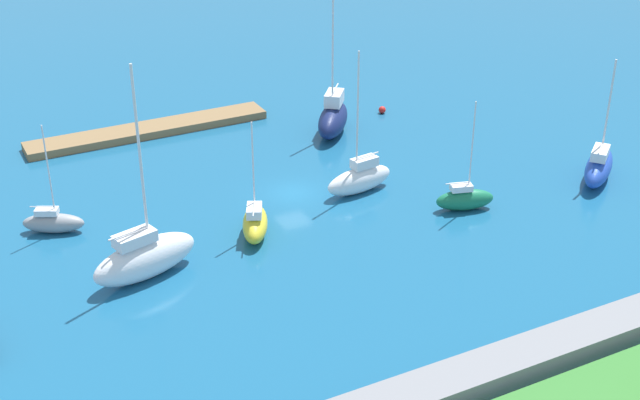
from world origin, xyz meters
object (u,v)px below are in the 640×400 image
at_px(mooring_buoy_red, 382,110).
at_px(pier_dock, 149,130).
at_px(sailboat_white_near_pier, 360,178).
at_px(sailboat_white_off_beacon, 145,257).
at_px(sailboat_yellow_by_breakwater, 255,223).
at_px(sailboat_green_center_basin, 465,199).
at_px(sailboat_blue_east_end, 599,166).
at_px(sailboat_gray_far_south, 53,222).
at_px(sailboat_navy_inner_mooring, 333,118).

bearing_deg(mooring_buoy_red, pier_dock, -14.08).
bearing_deg(mooring_buoy_red, sailboat_white_near_pier, 53.09).
xyz_separation_m(sailboat_white_off_beacon, sailboat_yellow_by_breakwater, (-8.77, -1.85, -0.48)).
distance_m(sailboat_green_center_basin, sailboat_yellow_by_breakwater, 16.35).
bearing_deg(sailboat_yellow_by_breakwater, sailboat_blue_east_end, -72.66).
distance_m(pier_dock, sailboat_white_near_pier, 22.61).
height_order(pier_dock, sailboat_blue_east_end, sailboat_blue_east_end).
relative_size(sailboat_gray_far_south, sailboat_green_center_basin, 0.96).
height_order(sailboat_white_off_beacon, mooring_buoy_red, sailboat_white_off_beacon).
height_order(sailboat_white_off_beacon, sailboat_white_near_pier, sailboat_white_off_beacon).
relative_size(sailboat_navy_inner_mooring, mooring_buoy_red, 18.07).
bearing_deg(sailboat_blue_east_end, sailboat_white_near_pier, 120.96).
height_order(sailboat_white_off_beacon, sailboat_green_center_basin, sailboat_white_off_beacon).
relative_size(sailboat_green_center_basin, sailboat_white_near_pier, 0.75).
bearing_deg(sailboat_white_near_pier, sailboat_green_center_basin, 124.03).
height_order(pier_dock, sailboat_yellow_by_breakwater, sailboat_yellow_by_breakwater).
relative_size(sailboat_white_off_beacon, sailboat_yellow_by_breakwater, 1.68).
relative_size(sailboat_navy_inner_mooring, sailboat_blue_east_end, 1.24).
bearing_deg(mooring_buoy_red, sailboat_gray_far_south, 15.78).
xyz_separation_m(pier_dock, sailboat_navy_inner_mooring, (-15.19, 7.76, 1.18)).
xyz_separation_m(sailboat_navy_inner_mooring, sailboat_yellow_by_breakwater, (14.19, 14.59, -0.46)).
xyz_separation_m(pier_dock, sailboat_green_center_basin, (-16.95, 25.93, 0.57)).
xyz_separation_m(sailboat_blue_east_end, sailboat_yellow_by_breakwater, (28.81, -4.31, -0.19)).
distance_m(sailboat_gray_far_south, sailboat_navy_inner_mooring, 28.07).
xyz_separation_m(sailboat_white_off_beacon, sailboat_blue_east_end, (-37.58, 2.46, -0.29)).
height_order(pier_dock, mooring_buoy_red, pier_dock).
bearing_deg(sailboat_blue_east_end, sailboat_gray_far_south, 126.36).
relative_size(sailboat_blue_east_end, sailboat_yellow_by_breakwater, 1.16).
relative_size(pier_dock, sailboat_navy_inner_mooring, 1.77).
relative_size(sailboat_gray_far_south, sailboat_navy_inner_mooring, 0.67).
height_order(sailboat_white_off_beacon, sailboat_yellow_by_breakwater, sailboat_white_off_beacon).
xyz_separation_m(sailboat_gray_far_south, mooring_buoy_red, (-33.79, -9.55, -0.48)).
height_order(sailboat_gray_far_south, sailboat_white_near_pier, sailboat_white_near_pier).
bearing_deg(sailboat_white_near_pier, sailboat_gray_far_south, -18.65).
bearing_deg(sailboat_gray_far_south, sailboat_navy_inner_mooring, 41.96).
bearing_deg(sailboat_white_near_pier, pier_dock, -67.60).
bearing_deg(sailboat_green_center_basin, sailboat_white_near_pier, 148.40).
height_order(sailboat_gray_far_south, mooring_buoy_red, sailboat_gray_far_south).
height_order(sailboat_blue_east_end, sailboat_yellow_by_breakwater, sailboat_blue_east_end).
distance_m(pier_dock, sailboat_white_off_beacon, 25.44).
bearing_deg(mooring_buoy_red, sailboat_blue_east_end, 110.55).
distance_m(sailboat_navy_inner_mooring, mooring_buoy_red, 7.16).
xyz_separation_m(sailboat_white_off_beacon, sailboat_green_center_basin, (-24.72, 1.73, -0.63)).
height_order(sailboat_white_off_beacon, sailboat_gray_far_south, sailboat_white_off_beacon).
height_order(sailboat_navy_inner_mooring, sailboat_white_near_pier, sailboat_navy_inner_mooring).
relative_size(sailboat_navy_inner_mooring, sailboat_yellow_by_breakwater, 1.44).
height_order(sailboat_blue_east_end, mooring_buoy_red, sailboat_blue_east_end).
bearing_deg(sailboat_yellow_by_breakwater, mooring_buoy_red, -25.22).
bearing_deg(sailboat_yellow_by_breakwater, sailboat_white_near_pier, -49.02).
xyz_separation_m(pier_dock, sailboat_gray_far_south, (11.92, 15.03, 0.47)).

